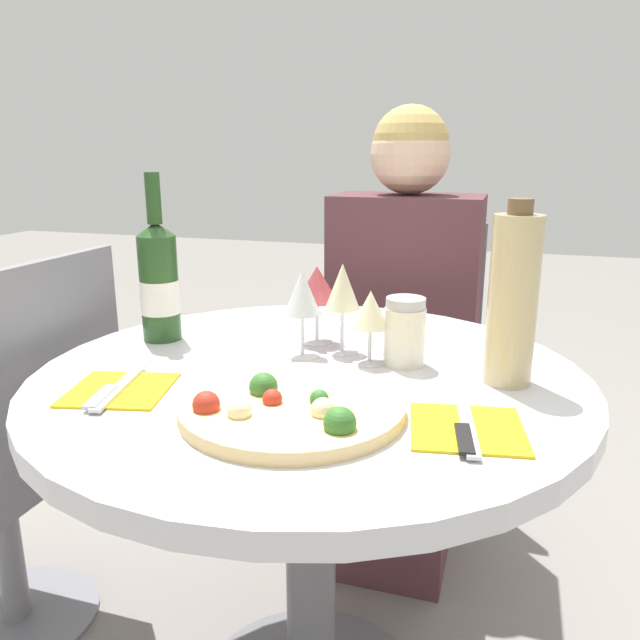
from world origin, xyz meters
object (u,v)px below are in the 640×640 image
Objects in this scene: dining_table at (310,448)px; wine_bottle at (159,281)px; seated_diner at (398,354)px; chair_empty_side at (19,463)px; tall_carafe at (513,299)px; chair_behind_diner at (406,377)px; pizza_large at (291,406)px.

wine_bottle reaches higher than dining_table.
dining_table is 0.79× the size of seated_diner.
tall_carafe reaches higher than chair_empty_side.
chair_behind_diner and chair_empty_side have the same top height.
chair_behind_diner reaches higher than dining_table.
dining_table is at bearing 86.25° from seated_diner.
dining_table is 0.24m from pizza_large.
seated_diner reaches higher than dining_table.
dining_table is 0.44m from wine_bottle.
chair_empty_side is at bearing -178.17° from tall_carafe.
dining_table is 0.68m from chair_empty_side.
pizza_large is 1.10× the size of tall_carafe.
wine_bottle is at bearing 143.73° from pizza_large.
tall_carafe is (0.28, -0.59, 0.31)m from seated_diner.
dining_table is at bearing -90.99° from chair_empty_side.
chair_behind_diner is 1.00× the size of chair_empty_side.
dining_table is at bearing -172.39° from tall_carafe.
pizza_large is 0.47m from wine_bottle.
dining_table is 2.89× the size of wine_bottle.
dining_table is 0.64m from seated_diner.
chair_empty_side is at bearing 164.49° from pizza_large.
wine_bottle is (-0.34, 0.09, 0.26)m from dining_table.
chair_behind_diner is at bearing -90.00° from seated_diner.
tall_carafe reaches higher than dining_table.
tall_carafe is (0.32, 0.04, 0.28)m from dining_table.
seated_diner is at bearing -48.56° from chair_empty_side.
seated_diner is at bearing 89.22° from pizza_large.
seated_diner reaches higher than tall_carafe.
tall_carafe is at bearing -4.01° from wine_bottle.
dining_table is at bearing -14.77° from wine_bottle.
chair_behind_diner is 0.73× the size of seated_diner.
chair_empty_side is at bearing -166.62° from wine_bottle.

